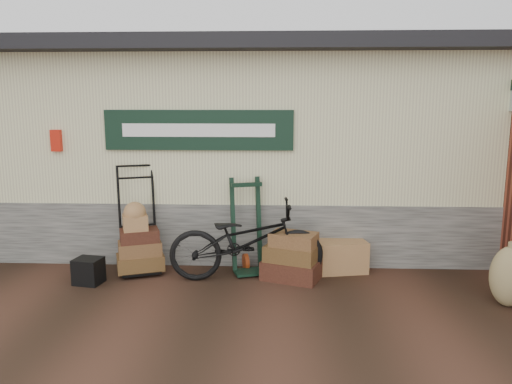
% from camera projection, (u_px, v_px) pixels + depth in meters
% --- Properties ---
extents(ground, '(80.00, 80.00, 0.00)m').
position_uv_depth(ground, '(214.00, 292.00, 6.23)').
color(ground, black).
rests_on(ground, ground).
extents(station_building, '(14.40, 4.10, 3.20)m').
position_uv_depth(station_building, '(232.00, 144.00, 8.62)').
color(station_building, '#4C4C47').
rests_on(station_building, ground).
extents(porter_trolley, '(0.90, 0.79, 1.50)m').
position_uv_depth(porter_trolley, '(138.00, 218.00, 6.89)').
color(porter_trolley, black).
rests_on(porter_trolley, ground).
extents(green_barrow, '(0.57, 0.53, 1.31)m').
position_uv_depth(green_barrow, '(247.00, 226.00, 6.82)').
color(green_barrow, black).
rests_on(green_barrow, ground).
extents(suitcase_stack, '(0.85, 0.69, 0.65)m').
position_uv_depth(suitcase_stack, '(291.00, 256.00, 6.60)').
color(suitcase_stack, '#371A11').
rests_on(suitcase_stack, ground).
extents(wicker_hamper, '(0.74, 0.56, 0.44)m').
position_uv_depth(wicker_hamper, '(341.00, 256.00, 6.95)').
color(wicker_hamper, brown).
rests_on(wicker_hamper, ground).
extents(black_trunk, '(0.39, 0.35, 0.34)m').
position_uv_depth(black_trunk, '(89.00, 271.00, 6.48)').
color(black_trunk, black).
rests_on(black_trunk, ground).
extents(bicycle, '(0.85, 2.08, 1.18)m').
position_uv_depth(bicycle, '(246.00, 237.00, 6.54)').
color(bicycle, black).
rests_on(bicycle, ground).
extents(burlap_sack_right, '(0.55, 0.50, 0.72)m').
position_uv_depth(burlap_sack_right, '(510.00, 276.00, 5.73)').
color(burlap_sack_right, olive).
rests_on(burlap_sack_right, ground).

